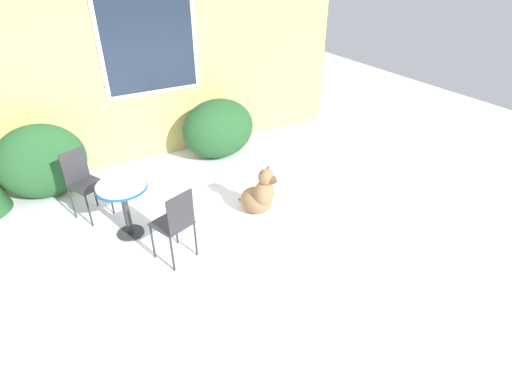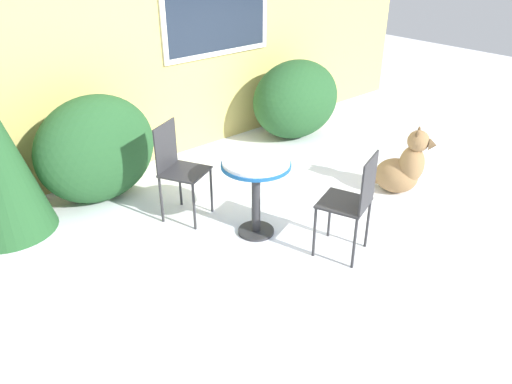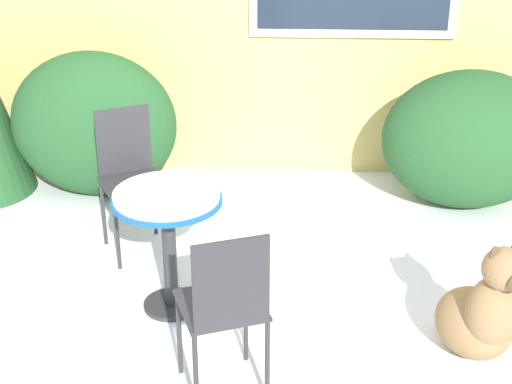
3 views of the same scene
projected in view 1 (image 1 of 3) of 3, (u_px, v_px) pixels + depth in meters
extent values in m
plane|color=white|center=(172.00, 231.00, 5.08)|extent=(16.00, 16.00, 0.00)
cube|color=tan|center=(110.00, 72.00, 5.91)|extent=(8.00, 0.06, 3.01)
cube|color=silver|center=(149.00, 45.00, 5.97)|extent=(1.50, 0.04, 1.48)
cube|color=#1E2838|center=(150.00, 45.00, 5.96)|extent=(1.38, 0.01, 1.36)
ellipsoid|color=#235128|center=(42.00, 162.00, 5.54)|extent=(1.20, 0.72, 1.08)
ellipsoid|color=#235128|center=(218.00, 129.00, 6.64)|extent=(1.23, 0.90, 0.99)
cylinder|color=#2D2D30|center=(131.00, 233.00, 5.03)|extent=(0.33, 0.33, 0.03)
cylinder|color=#2D2D30|center=(126.00, 211.00, 4.85)|extent=(0.08, 0.08, 0.64)
cylinder|color=#195699|center=(121.00, 188.00, 4.68)|extent=(0.60, 0.60, 0.03)
cylinder|color=white|center=(121.00, 185.00, 4.66)|extent=(0.58, 0.58, 0.03)
cube|color=#2D2D30|center=(88.00, 185.00, 5.12)|extent=(0.51, 0.51, 0.02)
cube|color=#2D2D30|center=(75.00, 166.00, 5.09)|extent=(0.32, 0.17, 0.43)
cylinder|color=#2D2D30|center=(89.00, 211.00, 5.05)|extent=(0.02, 0.02, 0.47)
cylinder|color=#2D2D30|center=(111.00, 199.00, 5.29)|extent=(0.02, 0.02, 0.47)
cylinder|color=#2D2D30|center=(72.00, 203.00, 5.21)|extent=(0.02, 0.02, 0.47)
cylinder|color=#2D2D30|center=(94.00, 191.00, 5.45)|extent=(0.02, 0.02, 0.47)
cube|color=#2D2D30|center=(172.00, 223.00, 4.42)|extent=(0.49, 0.49, 0.02)
cube|color=#2D2D30|center=(181.00, 212.00, 4.20)|extent=(0.33, 0.13, 0.43)
cylinder|color=#2D2D30|center=(176.00, 227.00, 4.75)|extent=(0.02, 0.02, 0.47)
cylinder|color=#2D2D30|center=(153.00, 241.00, 4.53)|extent=(0.02, 0.02, 0.47)
cylinder|color=#2D2D30|center=(196.00, 239.00, 4.57)|extent=(0.02, 0.02, 0.47)
cylinder|color=#2D2D30|center=(172.00, 254.00, 4.34)|extent=(0.02, 0.02, 0.47)
ellipsoid|color=#937047|center=(256.00, 200.00, 5.37)|extent=(0.52, 0.55, 0.36)
ellipsoid|color=#937047|center=(264.00, 193.00, 5.22)|extent=(0.37, 0.35, 0.39)
sphere|color=#937047|center=(266.00, 177.00, 5.07)|extent=(0.22, 0.22, 0.22)
cone|color=brown|center=(275.00, 181.00, 5.01)|extent=(0.14, 0.11, 0.12)
ellipsoid|color=brown|center=(263.00, 173.00, 4.99)|extent=(0.06, 0.05, 0.10)
ellipsoid|color=brown|center=(268.00, 169.00, 5.08)|extent=(0.06, 0.05, 0.10)
ellipsoid|color=#937047|center=(244.00, 201.00, 5.52)|extent=(0.15, 0.22, 0.07)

